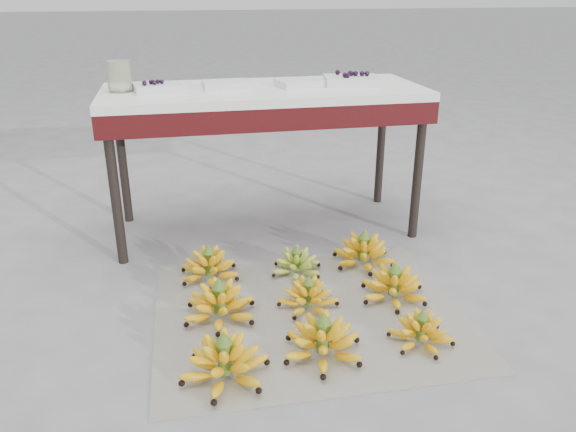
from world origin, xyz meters
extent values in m
plane|color=slate|center=(0.00, 0.00, 0.00)|extent=(60.00, 60.00, 0.00)
cube|color=silver|center=(0.12, -0.01, 0.00)|extent=(1.27, 1.07, 0.01)
ellipsoid|color=yellow|center=(-0.26, -0.36, 0.05)|extent=(0.31, 0.31, 0.09)
ellipsoid|color=yellow|center=(-0.26, -0.36, 0.09)|extent=(0.22, 0.22, 0.07)
ellipsoid|color=yellow|center=(-0.26, -0.36, 0.13)|extent=(0.14, 0.14, 0.06)
cylinder|color=#4B6D20|center=(-0.26, -0.36, 0.09)|extent=(0.05, 0.05, 0.13)
cone|color=#4B6D20|center=(-0.26, -0.36, 0.17)|extent=(0.06, 0.06, 0.05)
ellipsoid|color=yellow|center=(0.10, -0.31, 0.05)|extent=(0.32, 0.32, 0.09)
ellipsoid|color=yellow|center=(0.10, -0.31, 0.09)|extent=(0.23, 0.23, 0.07)
ellipsoid|color=yellow|center=(0.10, -0.31, 0.13)|extent=(0.15, 0.15, 0.06)
cylinder|color=#4B6D20|center=(0.10, -0.31, 0.09)|extent=(0.05, 0.05, 0.12)
cone|color=#4B6D20|center=(0.10, -0.31, 0.17)|extent=(0.06, 0.06, 0.04)
ellipsoid|color=yellow|center=(0.48, -0.31, 0.04)|extent=(0.27, 0.27, 0.07)
ellipsoid|color=yellow|center=(0.48, -0.31, 0.07)|extent=(0.19, 0.19, 0.05)
ellipsoid|color=yellow|center=(0.48, -0.31, 0.10)|extent=(0.12, 0.12, 0.04)
cylinder|color=#4B6D20|center=(0.48, -0.31, 0.07)|extent=(0.04, 0.04, 0.10)
cone|color=#4B6D20|center=(0.48, -0.31, 0.14)|extent=(0.05, 0.05, 0.04)
ellipsoid|color=yellow|center=(-0.24, 0.02, 0.05)|extent=(0.37, 0.37, 0.09)
ellipsoid|color=yellow|center=(-0.24, 0.02, 0.09)|extent=(0.26, 0.26, 0.07)
ellipsoid|color=yellow|center=(-0.24, 0.02, 0.13)|extent=(0.17, 0.17, 0.06)
cylinder|color=#4B6D20|center=(-0.24, 0.02, 0.09)|extent=(0.05, 0.05, 0.12)
cone|color=#4B6D20|center=(-0.24, 0.02, 0.17)|extent=(0.06, 0.06, 0.04)
ellipsoid|color=yellow|center=(0.13, 0.02, 0.04)|extent=(0.32, 0.32, 0.07)
ellipsoid|color=yellow|center=(0.13, 0.02, 0.08)|extent=(0.23, 0.23, 0.06)
ellipsoid|color=yellow|center=(0.13, 0.02, 0.11)|extent=(0.15, 0.15, 0.05)
cylinder|color=#4B6D20|center=(0.13, 0.02, 0.08)|extent=(0.04, 0.04, 0.10)
cone|color=#4B6D20|center=(0.13, 0.02, 0.14)|extent=(0.05, 0.05, 0.04)
ellipsoid|color=yellow|center=(0.50, 0.02, 0.05)|extent=(0.34, 0.34, 0.09)
ellipsoid|color=yellow|center=(0.50, 0.02, 0.09)|extent=(0.24, 0.24, 0.06)
ellipsoid|color=yellow|center=(0.50, 0.02, 0.12)|extent=(0.16, 0.16, 0.05)
cylinder|color=#4B6D20|center=(0.50, 0.02, 0.09)|extent=(0.05, 0.05, 0.12)
cone|color=#4B6D20|center=(0.50, 0.02, 0.16)|extent=(0.06, 0.06, 0.04)
ellipsoid|color=yellow|center=(-0.26, 0.36, 0.05)|extent=(0.37, 0.37, 0.08)
ellipsoid|color=yellow|center=(-0.26, 0.36, 0.08)|extent=(0.26, 0.26, 0.06)
ellipsoid|color=yellow|center=(-0.26, 0.36, 0.12)|extent=(0.17, 0.17, 0.05)
cylinder|color=#4B6D20|center=(-0.26, 0.36, 0.08)|extent=(0.05, 0.05, 0.11)
cone|color=#4B6D20|center=(-0.26, 0.36, 0.16)|extent=(0.05, 0.05, 0.04)
ellipsoid|color=#78AA31|center=(0.14, 0.33, 0.04)|extent=(0.24, 0.24, 0.07)
ellipsoid|color=#78AA31|center=(0.14, 0.33, 0.07)|extent=(0.17, 0.17, 0.05)
ellipsoid|color=#78AA31|center=(0.14, 0.33, 0.10)|extent=(0.11, 0.11, 0.04)
cylinder|color=#4B6D20|center=(0.14, 0.33, 0.07)|extent=(0.04, 0.04, 0.10)
cone|color=#4B6D20|center=(0.14, 0.33, 0.14)|extent=(0.05, 0.05, 0.04)
ellipsoid|color=yellow|center=(0.48, 0.36, 0.05)|extent=(0.34, 0.34, 0.09)
ellipsoid|color=yellow|center=(0.48, 0.36, 0.09)|extent=(0.24, 0.24, 0.07)
ellipsoid|color=yellow|center=(0.48, 0.36, 0.12)|extent=(0.15, 0.15, 0.06)
cylinder|color=#4B6D20|center=(0.48, 0.36, 0.09)|extent=(0.05, 0.05, 0.12)
cone|color=#4B6D20|center=(0.48, 0.36, 0.17)|extent=(0.06, 0.06, 0.04)
cylinder|color=black|center=(-0.66, 0.62, 0.37)|extent=(0.05, 0.05, 0.73)
cylinder|color=black|center=(0.85, 0.62, 0.37)|extent=(0.05, 0.05, 0.73)
cylinder|color=black|center=(-0.66, 1.16, 0.37)|extent=(0.05, 0.05, 0.73)
cylinder|color=black|center=(0.85, 1.16, 0.37)|extent=(0.05, 0.05, 0.73)
cube|color=#430C0D|center=(0.10, 0.89, 0.68)|extent=(1.62, 0.65, 0.11)
cube|color=white|center=(0.10, 0.89, 0.76)|extent=(1.62, 0.65, 0.04)
cube|color=silver|center=(-0.43, 0.88, 0.80)|extent=(0.25, 0.20, 0.04)
sphere|color=black|center=(-0.49, 0.86, 0.82)|extent=(0.02, 0.02, 0.02)
sphere|color=black|center=(-0.49, 0.85, 0.82)|extent=(0.02, 0.02, 0.02)
sphere|color=black|center=(-0.49, 0.87, 0.82)|extent=(0.02, 0.02, 0.02)
sphere|color=black|center=(-0.43, 0.89, 0.82)|extent=(0.02, 0.02, 0.02)
sphere|color=black|center=(-0.41, 0.88, 0.82)|extent=(0.02, 0.02, 0.02)
sphere|color=black|center=(-0.46, 0.88, 0.82)|extent=(0.02, 0.02, 0.02)
sphere|color=black|center=(-0.45, 0.89, 0.82)|extent=(0.02, 0.02, 0.02)
sphere|color=black|center=(-0.44, 0.86, 0.82)|extent=(0.02, 0.02, 0.02)
cube|color=silver|center=(-0.09, 0.90, 0.80)|extent=(0.24, 0.18, 0.04)
cube|color=silver|center=(0.28, 0.88, 0.80)|extent=(0.26, 0.21, 0.04)
cube|color=silver|center=(0.56, 0.89, 0.80)|extent=(0.30, 0.24, 0.04)
sphere|color=black|center=(0.61, 0.87, 0.83)|extent=(0.03, 0.03, 0.03)
sphere|color=black|center=(0.63, 0.87, 0.83)|extent=(0.03, 0.03, 0.03)
sphere|color=black|center=(0.58, 0.88, 0.83)|extent=(0.03, 0.03, 0.03)
sphere|color=black|center=(0.50, 0.94, 0.83)|extent=(0.03, 0.03, 0.03)
sphere|color=black|center=(0.55, 0.89, 0.83)|extent=(0.03, 0.03, 0.03)
sphere|color=black|center=(0.56, 0.91, 0.83)|extent=(0.03, 0.03, 0.03)
sphere|color=black|center=(0.51, 0.84, 0.83)|extent=(0.03, 0.03, 0.03)
sphere|color=black|center=(0.52, 0.83, 0.83)|extent=(0.03, 0.03, 0.03)
cylinder|color=beige|center=(-0.61, 0.92, 0.85)|extent=(0.15, 0.15, 0.15)
camera|label=1|loc=(-0.37, -1.95, 1.26)|focal=35.00mm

